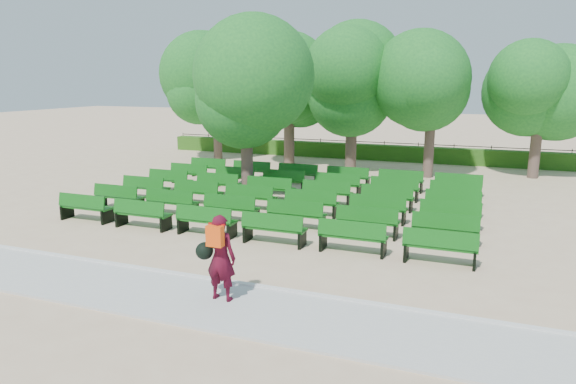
# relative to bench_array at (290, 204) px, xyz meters

# --- Properties ---
(ground) EXTENTS (120.00, 120.00, 0.00)m
(ground) POSITION_rel_bench_array_xyz_m (0.09, -1.28, -0.10)
(ground) COLOR tan
(paving) EXTENTS (30.00, 2.20, 0.06)m
(paving) POSITION_rel_bench_array_xyz_m (0.09, -8.68, -0.07)
(paving) COLOR #B8B9B4
(paving) RESTS_ON ground
(curb) EXTENTS (30.00, 0.12, 0.10)m
(curb) POSITION_rel_bench_array_xyz_m (0.09, -7.53, -0.05)
(curb) COLOR silver
(curb) RESTS_ON ground
(hedge) EXTENTS (26.00, 0.70, 0.90)m
(hedge) POSITION_rel_bench_array_xyz_m (0.09, 12.72, 0.35)
(hedge) COLOR #2C5E18
(hedge) RESTS_ON ground
(fence) EXTENTS (26.00, 0.10, 1.02)m
(fence) POSITION_rel_bench_array_xyz_m (0.09, 13.12, -0.10)
(fence) COLOR black
(fence) RESTS_ON ground
(tree_line) EXTENTS (21.80, 6.80, 7.04)m
(tree_line) POSITION_rel_bench_array_xyz_m (0.09, 8.72, -0.10)
(tree_line) COLOR #1E7224
(tree_line) RESTS_ON ground
(bench_array) EXTENTS (1.93, 0.74, 1.19)m
(bench_array) POSITION_rel_bench_array_xyz_m (0.00, 0.00, 0.00)
(bench_array) COLOR #105B13
(bench_array) RESTS_ON ground
(tree_among) EXTENTS (4.61, 4.61, 6.23)m
(tree_among) POSITION_rel_bench_array_xyz_m (-2.29, 1.09, 4.04)
(tree_among) COLOR brown
(tree_among) RESTS_ON ground
(person) EXTENTS (0.89, 0.53, 1.88)m
(person) POSITION_rel_bench_array_xyz_m (1.57, -8.46, 0.94)
(person) COLOR #470A1A
(person) RESTS_ON ground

